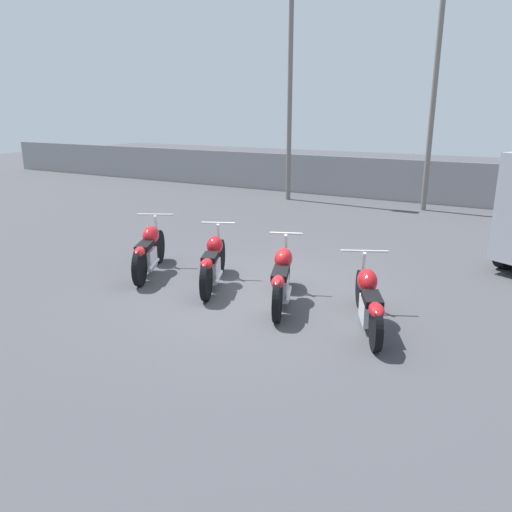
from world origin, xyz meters
TOP-DOWN VIEW (x-y plane):
  - ground_plane at (0.00, 0.00)m, footprint 60.00×60.00m
  - fence_back at (0.00, 10.25)m, footprint 40.00×0.04m
  - light_pole_left at (0.94, 9.08)m, footprint 0.70×0.35m
  - light_pole_right at (-3.62, 8.74)m, footprint 0.70×0.35m
  - motorcycle_slot_0 at (-2.28, -0.06)m, footprint 1.11×1.91m
  - motorcycle_slot_1 at (-0.80, -0.06)m, footprint 1.00×1.92m
  - motorcycle_slot_2 at (0.63, -0.20)m, footprint 0.93×2.02m
  - motorcycle_slot_3 at (2.11, -0.39)m, footprint 1.11×1.95m

SIDE VIEW (x-z plane):
  - ground_plane at x=0.00m, z-range 0.00..0.00m
  - motorcycle_slot_3 at x=2.11m, z-range -0.06..0.90m
  - motorcycle_slot_1 at x=-0.80m, z-range -0.08..0.96m
  - motorcycle_slot_2 at x=0.63m, z-range -0.06..0.97m
  - motorcycle_slot_0 at x=-2.28m, z-range -0.06..0.99m
  - fence_back at x=0.00m, z-range 0.00..1.42m
  - light_pole_left at x=0.94m, z-range 0.67..7.60m
  - light_pole_right at x=-3.62m, z-range 0.68..8.08m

